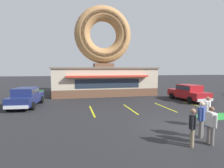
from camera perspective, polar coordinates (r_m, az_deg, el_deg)
ground_plane at (r=10.16m, az=22.40°, el=-13.36°), size 160.00×160.00×0.00m
donut_shop_building at (r=22.15m, az=-2.82°, el=6.41°), size 12.30×6.75×10.96m
putting_mat at (r=13.60m, az=31.29°, el=-9.05°), size 3.21×1.41×0.03m
mini_donut_near_right at (r=13.10m, az=29.24°, el=-9.32°), size 0.13×0.13×0.04m
golf_ball at (r=13.52m, az=30.54°, el=-8.93°), size 0.04×0.04×0.04m
car_navy at (r=16.19m, az=-26.21°, el=-3.64°), size 2.24×4.68×1.60m
car_red at (r=18.97m, az=23.64°, el=-2.39°), size 2.16×4.64×1.60m
pedestrian_blue_sweater_man at (r=10.82m, az=28.74°, el=-7.50°), size 0.48×0.43×1.64m
pedestrian_hooded_kid at (r=9.00m, az=27.22°, el=-9.77°), size 0.51×0.41×1.66m
pedestrian_leather_jacket_man at (r=7.86m, az=24.80°, el=-12.28°), size 0.43×0.47×1.55m
pedestrian_clipboard_woman at (r=8.40m, az=29.57°, el=-11.20°), size 0.24×0.60×1.59m
trash_bin at (r=19.30m, az=-22.14°, el=-3.34°), size 0.57×0.57×0.97m
parking_stripe_far_left at (r=13.31m, az=-6.56°, el=-8.72°), size 0.12×3.60×0.01m
parking_stripe_left at (r=13.93m, az=5.92°, el=-8.10°), size 0.12×3.60×0.01m
parking_stripe_mid_left at (r=15.14m, az=16.84°, el=-7.25°), size 0.12×3.60×0.01m
parking_stripe_centre at (r=16.80m, az=25.85°, el=-6.34°), size 0.12×3.60×0.01m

